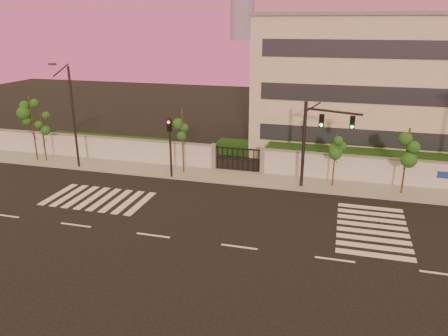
% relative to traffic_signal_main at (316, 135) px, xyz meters
% --- Properties ---
extents(ground, '(120.00, 120.00, 0.00)m').
position_rel_traffic_signal_main_xyz_m(ground, '(-3.09, -9.82, -4.00)').
color(ground, black).
rests_on(ground, ground).
extents(sidewalk, '(60.00, 3.00, 0.15)m').
position_rel_traffic_signal_main_xyz_m(sidewalk, '(-3.09, 0.68, -3.92)').
color(sidewalk, gray).
rests_on(sidewalk, ground).
extents(perimeter_wall, '(60.00, 0.36, 2.20)m').
position_rel_traffic_signal_main_xyz_m(perimeter_wall, '(-2.98, 2.18, -2.93)').
color(perimeter_wall, '#B2B4B9').
rests_on(perimeter_wall, ground).
extents(hedge_row, '(41.00, 4.25, 1.80)m').
position_rel_traffic_signal_main_xyz_m(hedge_row, '(-1.92, 4.92, -3.18)').
color(hedge_row, '#14330F').
rests_on(hedge_row, ground).
extents(institutional_building, '(24.40, 12.40, 12.25)m').
position_rel_traffic_signal_main_xyz_m(institutional_building, '(5.91, 12.16, 2.16)').
color(institutional_building, '#BCB59F').
rests_on(institutional_building, ground).
extents(road_markings, '(57.00, 7.62, 0.02)m').
position_rel_traffic_signal_main_xyz_m(road_markings, '(-4.67, -6.07, -3.99)').
color(road_markings, silver).
rests_on(road_markings, ground).
extents(street_tree_a, '(1.60, 1.27, 5.62)m').
position_rel_traffic_signal_main_xyz_m(street_tree_a, '(-23.53, 0.42, 0.13)').
color(street_tree_a, '#382314').
rests_on(street_tree_a, ground).
extents(street_tree_b, '(1.36, 1.08, 4.34)m').
position_rel_traffic_signal_main_xyz_m(street_tree_b, '(-22.59, 0.38, -0.80)').
color(street_tree_b, '#382314').
rests_on(street_tree_b, ground).
extents(street_tree_c, '(1.37, 1.09, 5.30)m').
position_rel_traffic_signal_main_xyz_m(street_tree_c, '(-10.08, 0.56, -0.10)').
color(street_tree_c, '#382314').
rests_on(street_tree_c, ground).
extents(street_tree_d, '(1.36, 1.08, 4.00)m').
position_rel_traffic_signal_main_xyz_m(street_tree_d, '(1.41, 0.59, -1.05)').
color(street_tree_d, '#382314').
rests_on(street_tree_d, ground).
extents(street_tree_e, '(1.55, 1.23, 4.77)m').
position_rel_traffic_signal_main_xyz_m(street_tree_e, '(6.11, 0.45, -0.48)').
color(street_tree_e, '#382314').
rests_on(street_tree_e, ground).
extents(traffic_signal_main, '(3.91, 1.46, 6.32)m').
position_rel_traffic_signal_main_xyz_m(traffic_signal_main, '(0.00, 0.00, 0.00)').
color(traffic_signal_main, black).
rests_on(traffic_signal_main, ground).
extents(traffic_signal_secondary, '(0.37, 0.35, 4.82)m').
position_rel_traffic_signal_main_xyz_m(traffic_signal_secondary, '(-10.66, -0.64, -0.94)').
color(traffic_signal_secondary, black).
rests_on(traffic_signal_secondary, ground).
extents(streetlight_west, '(0.52, 2.08, 8.65)m').
position_rel_traffic_signal_main_xyz_m(streetlight_west, '(-18.98, -0.50, 0.68)').
color(streetlight_west, black).
rests_on(streetlight_west, ground).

